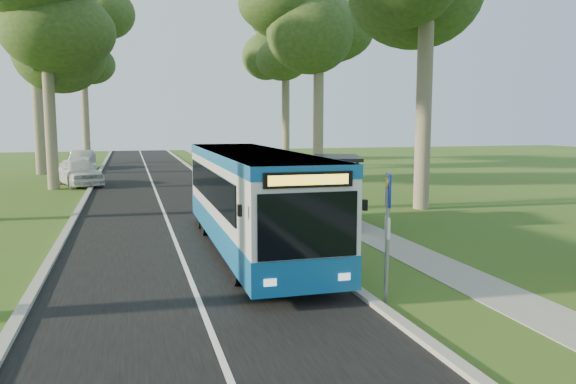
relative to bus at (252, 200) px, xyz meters
name	(u,v)px	position (x,y,z in m)	size (l,w,h in m)	color
ground	(298,248)	(1.39, -0.12, -1.53)	(120.00, 120.00, 0.00)	#375A1C
road	(161,205)	(-2.11, 9.88, -1.52)	(7.00, 100.00, 0.02)	black
kerb_east	(237,201)	(1.39, 9.88, -1.47)	(0.25, 100.00, 0.12)	#9E9B93
kerb_west	(80,208)	(-5.61, 9.88, -1.47)	(0.25, 100.00, 0.12)	#9E9B93
centre_line	(161,205)	(-2.11, 9.88, -1.51)	(0.12, 100.00, 0.01)	white
footpath	(297,200)	(4.39, 9.88, -1.52)	(1.50, 100.00, 0.02)	gray
bus	(252,200)	(0.00, 0.00, 0.00)	(2.42, 11.20, 2.96)	silver
bus_stop_sign	(388,223)	(1.72, -5.52, 0.19)	(0.14, 0.39, 2.79)	gray
bus_shelter	(345,178)	(4.03, 2.73, 0.27)	(2.43, 3.33, 2.56)	black
litter_bin	(322,228)	(2.39, 0.48, -1.08)	(0.51, 0.51, 0.89)	black
car_white	(79,172)	(-6.36, 19.43, -0.70)	(1.98, 4.92, 1.67)	silver
car_silver	(82,159)	(-7.12, 32.11, -0.78)	(1.59, 4.55, 1.50)	#AAADB2
tree_west_c	(45,11)	(-7.61, 17.88, 8.28)	(5.20, 5.20, 13.22)	#7A6B56
tree_west_e	(82,48)	(-7.11, 37.88, 8.75)	(5.20, 5.20, 13.87)	#7A6B56
tree_east_c	(319,15)	(8.19, 17.88, 8.83)	(5.20, 5.20, 13.97)	#7A6B56
tree_east_d	(286,42)	(9.39, 29.88, 8.78)	(5.20, 5.20, 13.91)	#7A6B56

